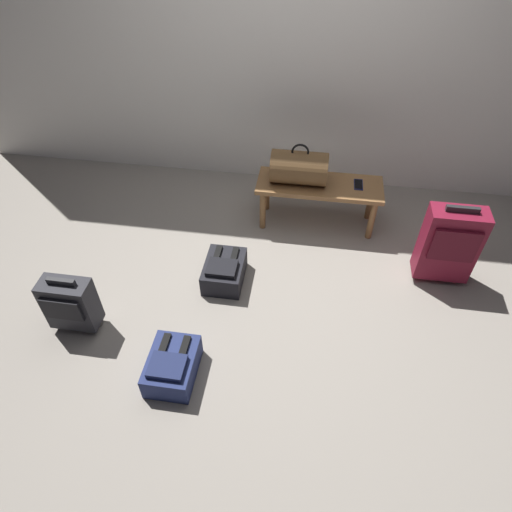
% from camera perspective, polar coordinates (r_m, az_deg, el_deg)
% --- Properties ---
extents(ground_plane, '(6.60, 6.60, 0.00)m').
position_cam_1_polar(ground_plane, '(3.23, 1.31, -5.41)').
color(ground_plane, gray).
extents(back_wall, '(6.00, 0.10, 2.80)m').
position_cam_1_polar(back_wall, '(3.84, 5.22, 28.03)').
color(back_wall, silver).
rests_on(back_wall, ground).
extents(bench, '(1.00, 0.36, 0.40)m').
position_cam_1_polar(bench, '(3.67, 8.06, 8.37)').
color(bench, olive).
rests_on(bench, ground).
extents(duffel_bag_brown, '(0.44, 0.26, 0.34)m').
position_cam_1_polar(duffel_bag_brown, '(3.56, 5.52, 11.18)').
color(duffel_bag_brown, brown).
rests_on(duffel_bag_brown, bench).
extents(cell_phone, '(0.07, 0.14, 0.01)m').
position_cam_1_polar(cell_phone, '(3.67, 12.94, 8.89)').
color(cell_phone, '#191E4C').
rests_on(cell_phone, bench).
extents(suitcase_upright_burgundy, '(0.38, 0.21, 0.66)m').
position_cam_1_polar(suitcase_upright_burgundy, '(3.40, 23.43, 1.44)').
color(suitcase_upright_burgundy, maroon).
rests_on(suitcase_upright_burgundy, ground).
extents(suitcase_small_charcoal, '(0.32, 0.19, 0.46)m').
position_cam_1_polar(suitcase_small_charcoal, '(3.12, -22.66, -5.62)').
color(suitcase_small_charcoal, black).
rests_on(suitcase_small_charcoal, ground).
extents(backpack_dark, '(0.28, 0.38, 0.21)m').
position_cam_1_polar(backpack_dark, '(3.29, -4.07, -1.90)').
color(backpack_dark, black).
rests_on(backpack_dark, ground).
extents(backpack_navy, '(0.28, 0.38, 0.21)m').
position_cam_1_polar(backpack_navy, '(2.83, -10.64, -13.62)').
color(backpack_navy, navy).
rests_on(backpack_navy, ground).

